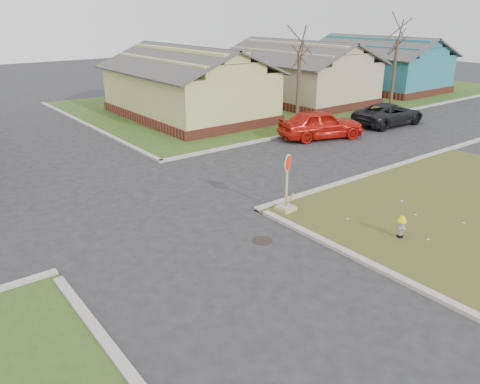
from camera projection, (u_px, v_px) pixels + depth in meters
ground at (194, 255)px, 13.68m from camera, size 120.00×120.00×0.00m
verge_far_right at (301, 95)px, 39.47m from camera, size 37.00×19.00×0.05m
curbs at (122, 203)px, 17.38m from camera, size 80.00×40.00×0.12m
manhole at (262, 240)px, 14.56m from camera, size 0.64×0.64×0.01m
side_house_yellow at (187, 84)px, 30.76m from camera, size 7.60×11.60×4.70m
side_house_tan at (297, 73)px, 36.44m from camera, size 7.60×11.60×4.70m
side_house_teal at (377, 64)px, 42.12m from camera, size 7.60×11.60×4.70m
tree_mid_right at (298, 91)px, 28.39m from camera, size 0.22×0.22×4.20m
tree_far_right at (394, 73)px, 34.19m from camera, size 0.22×0.22×4.76m
fire_hydrant at (401, 225)px, 14.54m from camera, size 0.27×0.27×0.73m
stop_sign at (286, 198)px, 16.50m from camera, size 0.59×0.58×2.09m
red_sedan at (321, 124)px, 25.97m from camera, size 5.10×3.33×1.62m
dark_pickup at (389, 114)px, 29.12m from camera, size 4.99×2.49×1.36m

